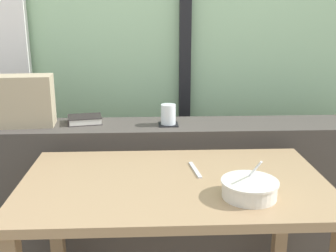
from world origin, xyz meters
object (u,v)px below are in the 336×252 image
closed_book (84,119)px  fork_utensil (195,170)px  coaster_square (168,124)px  juice_glass (168,115)px  breakfast_table (174,206)px  soup_bowl (249,189)px  throw_pillow (21,101)px

closed_book → fork_utensil: closed_book is taller
coaster_square → closed_book: size_ratio=0.51×
coaster_square → juice_glass: size_ratio=0.97×
breakfast_table → closed_book: closed_book is taller
juice_glass → breakfast_table: bearing=-90.3°
coaster_square → closed_book: (-0.44, 0.06, 0.02)m
coaster_square → fork_utensil: bearing=-79.1°
soup_bowl → fork_utensil: soup_bowl is taller
coaster_square → closed_book: closed_book is taller
coaster_square → throw_pillow: (-0.75, 0.02, 0.13)m
coaster_square → fork_utensil: coaster_square is taller
breakfast_table → coaster_square: coaster_square is taller
juice_glass → fork_utensil: (0.09, -0.47, -0.11)m
breakfast_table → fork_utensil: bearing=46.0°
soup_bowl → throw_pillow: bearing=143.5°
juice_glass → closed_book: juice_glass is taller
coaster_square → juice_glass: (-0.00, 0.00, 0.05)m
breakfast_table → fork_utensil: size_ratio=7.02×
coaster_square → juice_glass: juice_glass is taller
breakfast_table → soup_bowl: soup_bowl is taller
juice_glass → fork_utensil: bearing=-79.1°
juice_glass → closed_book: 0.45m
juice_glass → throw_pillow: bearing=178.7°
juice_glass → throw_pillow: throw_pillow is taller
closed_book → soup_bowl: (0.69, -0.78, -0.05)m
juice_glass → soup_bowl: juice_glass is taller
throw_pillow → soup_bowl: bearing=-36.5°
coaster_square → soup_bowl: size_ratio=0.49×
juice_glass → soup_bowl: 0.77m
juice_glass → coaster_square: bearing=0.0°
closed_book → soup_bowl: bearing=-48.4°
breakfast_table → juice_glass: juice_glass is taller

